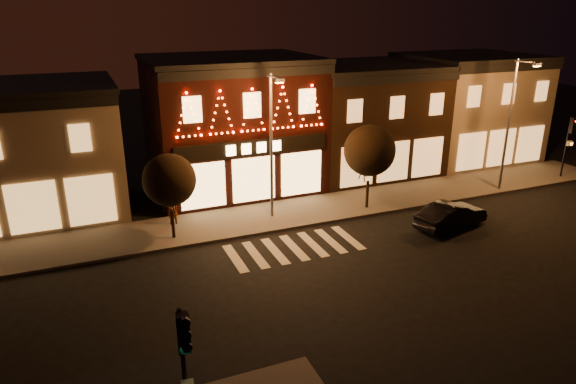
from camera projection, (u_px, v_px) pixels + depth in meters
ground at (331, 286)px, 21.77m from camera, size 120.00×120.00×0.00m
sidewalk_far at (299, 212)px, 29.42m from camera, size 44.00×4.00×0.15m
building_left at (3, 152)px, 28.02m from camera, size 12.20×8.28×7.30m
building_pulp at (232, 124)px, 32.51m from camera, size 10.20×8.34×8.30m
building_right_a at (363, 118)px, 36.07m from camera, size 9.20×8.28×7.50m
building_right_b at (466, 107)px, 39.26m from camera, size 9.20×8.28×7.80m
traffic_signal_near at (185, 359)px, 12.27m from camera, size 0.34×0.46×4.38m
traffic_signal_far at (571, 135)px, 34.28m from camera, size 0.37×0.47×4.10m
streetlamp_mid at (272, 137)px, 26.93m from camera, size 0.51×1.79×7.79m
streetlamp_right at (512, 116)px, 31.16m from camera, size 0.54×1.86×8.09m
tree_left at (169, 180)px, 25.02m from camera, size 2.60×2.60×4.34m
tree_right at (370, 151)px, 28.79m from camera, size 2.90×2.90×4.84m
dark_sedan at (451, 215)px, 27.29m from camera, size 4.47×2.31×1.40m
pedestrian at (172, 210)px, 27.37m from camera, size 0.58×0.38×1.57m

